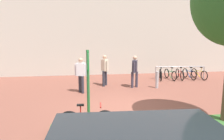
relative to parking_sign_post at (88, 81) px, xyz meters
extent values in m
plane|color=brown|center=(1.47, 1.87, -1.57)|extent=(60.00, 60.00, 0.00)
cube|color=beige|center=(1.47, 9.68, 3.43)|extent=(28.00, 1.20, 10.00)
cube|color=#336028|center=(2.38, 0.00, -1.49)|extent=(7.00, 1.10, 0.16)
cylinder|color=#2D7238|center=(0.00, 0.00, -0.37)|extent=(0.08, 0.08, 2.40)
cube|color=#198C33|center=(0.00, 0.00, 0.55)|extent=(0.04, 0.36, 0.52)
cube|color=white|center=(0.00, 0.00, 0.55)|extent=(0.04, 0.30, 0.44)
torus|color=black|center=(-0.55, 0.21, -1.24)|extent=(0.66, 0.11, 0.66)
torus|color=black|center=(0.47, 0.14, -1.24)|extent=(0.66, 0.11, 0.66)
cylinder|color=red|center=(-0.04, 0.18, -1.02)|extent=(0.84, 0.10, 0.04)
cylinder|color=red|center=(0.06, 0.17, -1.28)|extent=(0.61, 0.08, 0.44)
cylinder|color=red|center=(-0.23, 0.19, -0.90)|extent=(0.04, 0.04, 0.28)
cube|color=black|center=(-0.23, 0.19, -0.74)|extent=(0.21, 0.09, 0.05)
cylinder|color=red|center=(0.34, 0.15, -0.76)|extent=(0.07, 0.42, 0.04)
cylinder|color=#99999E|center=(4.43, 6.98, -1.17)|extent=(0.06, 0.06, 0.80)
cylinder|color=#99999E|center=(7.57, 6.72, -1.17)|extent=(0.06, 0.06, 0.80)
cylinder|color=#99999E|center=(6.00, 6.85, -0.77)|extent=(3.14, 0.32, 0.06)
torus|color=black|center=(4.61, 6.49, -1.27)|extent=(0.23, 0.60, 0.61)
torus|color=black|center=(4.88, 7.38, -1.27)|extent=(0.23, 0.60, 0.61)
cylinder|color=black|center=(4.75, 6.93, -1.07)|extent=(0.25, 0.75, 0.03)
cylinder|color=black|center=(4.77, 7.02, -1.30)|extent=(0.19, 0.54, 0.40)
cylinder|color=black|center=(4.70, 6.77, -0.96)|extent=(0.03, 0.03, 0.26)
cube|color=black|center=(4.70, 6.77, -0.81)|extent=(0.12, 0.20, 0.05)
cylinder|color=black|center=(4.85, 7.28, -0.83)|extent=(0.38, 0.15, 0.04)
torus|color=black|center=(5.42, 6.42, -1.27)|extent=(0.11, 0.61, 0.61)
torus|color=black|center=(5.33, 7.36, -1.27)|extent=(0.11, 0.61, 0.61)
cylinder|color=#1E7233|center=(5.38, 6.89, -1.07)|extent=(0.11, 0.77, 0.03)
cylinder|color=#1E7233|center=(5.37, 6.98, -1.30)|extent=(0.09, 0.56, 0.40)
cylinder|color=#1E7233|center=(5.39, 6.72, -0.96)|extent=(0.03, 0.03, 0.26)
cube|color=black|center=(5.39, 6.72, -0.81)|extent=(0.09, 0.19, 0.05)
cylinder|color=#1E7233|center=(5.34, 7.24, -0.83)|extent=(0.39, 0.07, 0.04)
torus|color=black|center=(5.95, 6.42, -1.27)|extent=(0.13, 0.61, 0.61)
torus|color=black|center=(6.07, 7.35, -1.27)|extent=(0.13, 0.61, 0.61)
cylinder|color=red|center=(6.01, 6.88, -1.07)|extent=(0.13, 0.77, 0.03)
cylinder|color=red|center=(6.02, 6.97, -1.30)|extent=(0.10, 0.56, 0.40)
cylinder|color=red|center=(5.99, 6.71, -0.96)|extent=(0.03, 0.03, 0.26)
cube|color=black|center=(5.99, 6.71, -0.81)|extent=(0.10, 0.19, 0.05)
cylinder|color=red|center=(6.05, 7.23, -0.83)|extent=(0.39, 0.09, 0.04)
torus|color=black|center=(6.68, 6.38, -1.27)|extent=(0.11, 0.61, 0.61)
torus|color=black|center=(6.60, 7.31, -1.27)|extent=(0.11, 0.61, 0.61)
cylinder|color=#194CA5|center=(6.64, 6.84, -1.07)|extent=(0.10, 0.77, 0.03)
cylinder|color=#194CA5|center=(6.63, 6.93, -1.30)|extent=(0.08, 0.56, 0.40)
cylinder|color=#194CA5|center=(6.65, 6.67, -0.96)|extent=(0.03, 0.03, 0.26)
cube|color=black|center=(6.65, 6.67, -0.81)|extent=(0.09, 0.19, 0.05)
cylinder|color=#194CA5|center=(6.60, 7.20, -0.83)|extent=(0.39, 0.07, 0.04)
torus|color=black|center=(7.34, 6.29, -1.27)|extent=(0.15, 0.61, 0.61)
torus|color=black|center=(7.19, 7.22, -1.27)|extent=(0.15, 0.61, 0.61)
cylinder|color=gold|center=(7.26, 6.75, -1.07)|extent=(0.16, 0.76, 0.03)
cylinder|color=gold|center=(7.25, 6.84, -1.30)|extent=(0.12, 0.56, 0.40)
cylinder|color=gold|center=(7.29, 6.59, -0.96)|extent=(0.03, 0.03, 0.26)
cube|color=black|center=(7.29, 6.59, -0.81)|extent=(0.10, 0.19, 0.05)
cylinder|color=gold|center=(7.20, 7.10, -0.83)|extent=(0.39, 0.10, 0.04)
cylinder|color=#ADADB2|center=(3.74, 4.83, -1.12)|extent=(0.16, 0.16, 0.90)
cylinder|color=#2D2D38|center=(1.13, 5.86, -1.15)|extent=(0.14, 0.14, 0.85)
cylinder|color=#2D2D38|center=(0.97, 5.59, -1.15)|extent=(0.14, 0.14, 0.85)
cube|color=beige|center=(1.05, 5.72, -0.41)|extent=(0.39, 0.46, 0.62)
cylinder|color=beige|center=(0.94, 5.96, -0.44)|extent=(0.09, 0.09, 0.59)
cylinder|color=beige|center=(1.16, 5.49, -0.44)|extent=(0.09, 0.09, 0.59)
sphere|color=tan|center=(1.05, 5.72, 0.04)|extent=(0.22, 0.22, 0.22)
cylinder|color=#383342|center=(2.46, 5.08, -1.15)|extent=(0.14, 0.14, 0.85)
cylinder|color=#383342|center=(2.72, 5.17, -1.15)|extent=(0.14, 0.14, 0.85)
cube|color=#383342|center=(2.59, 5.13, -0.41)|extent=(0.37, 0.46, 0.62)
cylinder|color=#383342|center=(2.49, 4.89, -0.44)|extent=(0.09, 0.09, 0.59)
cylinder|color=#383342|center=(2.69, 5.37, -0.44)|extent=(0.09, 0.09, 0.59)
sphere|color=tan|center=(2.59, 5.13, 0.04)|extent=(0.22, 0.22, 0.22)
cylinder|color=#2D2D38|center=(-0.17, 4.37, -1.15)|extent=(0.14, 0.14, 0.85)
cylinder|color=#2D2D38|center=(-0.30, 4.60, -1.15)|extent=(0.14, 0.14, 0.85)
cube|color=white|center=(-0.23, 4.48, -0.41)|extent=(0.44, 0.33, 0.62)
cylinder|color=white|center=(0.02, 4.42, -0.44)|extent=(0.09, 0.09, 0.59)
cylinder|color=white|center=(-0.49, 4.54, -0.44)|extent=(0.09, 0.09, 0.59)
sphere|color=tan|center=(-0.23, 4.48, 0.04)|extent=(0.22, 0.22, 0.22)
camera|label=1|loc=(-0.13, -5.56, 1.22)|focal=33.54mm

